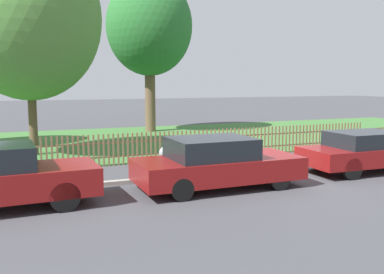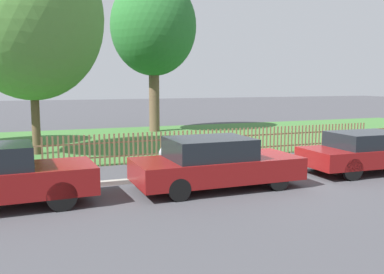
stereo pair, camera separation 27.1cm
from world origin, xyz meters
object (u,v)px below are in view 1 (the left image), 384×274
Objects in this scene: tree_behind_motorcycle at (28,17)px; parked_car_red_compact at (369,151)px; covered_motorcycle at (189,152)px; parked_car_navy_estate at (216,163)px; tree_mid_park at (149,27)px.

parked_car_red_compact is at bearing -37.30° from tree_behind_motorcycle.
parked_car_red_compact is 2.29× the size of covered_motorcycle.
parked_car_red_compact is at bearing 1.05° from parked_car_navy_estate.
parked_car_navy_estate is 0.97× the size of parked_car_red_compact.
parked_car_navy_estate is 9.77m from tree_behind_motorcycle.
parked_car_red_compact is 14.68m from tree_mid_park.
tree_behind_motorcycle is 0.96× the size of tree_mid_park.
tree_behind_motorcycle is 8.89m from tree_mid_park.
parked_car_red_compact is 13.03m from tree_behind_motorcycle.
tree_mid_park is at bearing 104.89° from parked_car_red_compact.
tree_mid_park is (-3.13, 13.35, 5.24)m from parked_car_red_compact.
parked_car_navy_estate is at bearing -60.35° from tree_behind_motorcycle.
tree_mid_park reaches higher than parked_car_navy_estate.
tree_behind_motorcycle is (-4.39, 5.24, 4.61)m from covered_motorcycle.
covered_motorcycle is at bearing -50.04° from tree_behind_motorcycle.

